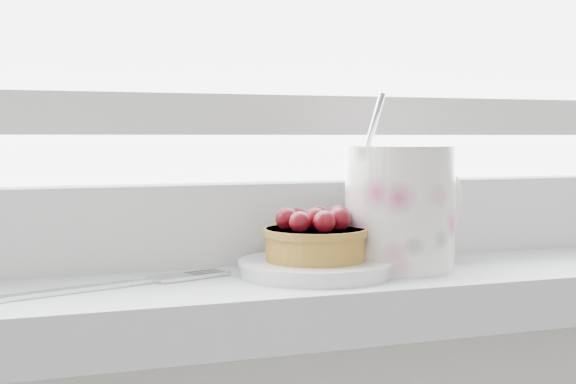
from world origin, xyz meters
name	(u,v)px	position (x,y,z in m)	size (l,w,h in m)	color
saucer	(315,268)	(0.01, 1.88, 0.95)	(0.12, 0.12, 0.01)	white
raspberry_tart	(315,238)	(0.01, 1.88, 0.97)	(0.08, 0.08, 0.04)	#8C601E
floral_mug	(402,205)	(0.09, 1.88, 0.99)	(0.14, 0.12, 0.15)	silver
fork	(109,285)	(-0.15, 1.88, 0.94)	(0.19, 0.08, 0.00)	silver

